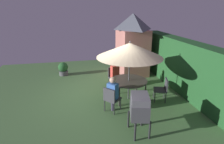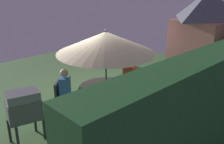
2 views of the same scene
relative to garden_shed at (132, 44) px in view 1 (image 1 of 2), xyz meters
The scene contains 12 objects.
ground_plane 3.58m from the garden_shed, 39.39° to the right, with size 11.00×11.00×0.00m, color #47703D.
hedge_backdrop 2.92m from the garden_shed, 30.91° to the left, with size 6.86×0.70×2.17m.
garden_shed is the anchor object (origin of this frame).
patio_table 3.27m from the garden_shed, 19.82° to the right, with size 1.43×1.43×0.79m.
patio_umbrella 3.17m from the garden_shed, 19.82° to the right, with size 2.46×2.46×2.30m.
bbq_grill 5.31m from the garden_shed, 15.42° to the right, with size 0.80×0.66×1.20m.
chair_near_shed 2.43m from the garden_shed, 39.09° to the right, with size 0.56×0.55×0.90m.
chair_far_side 4.37m from the garden_shed, 27.13° to the right, with size 0.65×0.65×0.90m.
chair_toward_hedge 3.56m from the garden_shed, ahead, with size 0.59×0.59×0.90m.
potted_plant_by_shed 3.91m from the garden_shed, 95.94° to the right, with size 0.51×0.51×0.70m.
person_in_red 2.37m from the garden_shed, 37.34° to the right, with size 0.31×0.39×1.26m.
person_in_blue 4.23m from the garden_shed, 26.72° to the right, with size 0.41×0.41×1.26m.
Camera 1 is at (6.84, -1.05, 3.45)m, focal length 29.63 mm.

